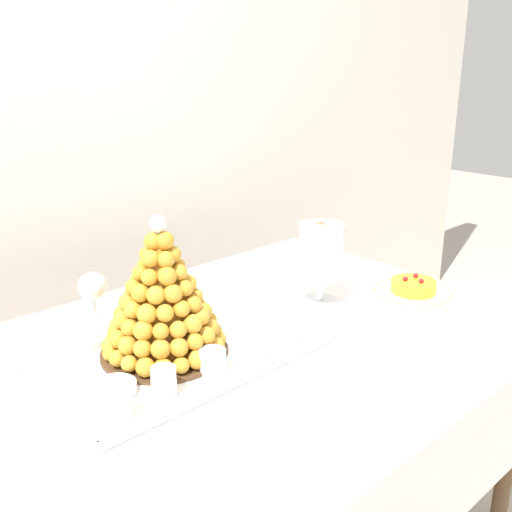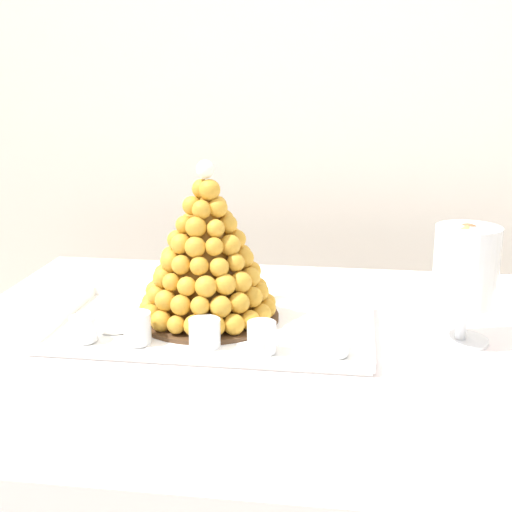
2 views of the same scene
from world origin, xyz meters
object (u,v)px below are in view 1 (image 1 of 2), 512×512
dessert_cup_mid_right (253,347)px  serving_tray (184,358)px  macaron_goblet (321,252)px  fruit_tart_plate (413,289)px  creme_brulee_ramekin (114,386)px  croquembouche (162,301)px  dessert_cup_centre (213,362)px  wine_glass (93,289)px  dessert_cup_mid_left (164,383)px  dessert_cup_left (118,405)px  dessert_cup_right (289,330)px

dessert_cup_mid_right → serving_tray: bearing=136.2°
serving_tray → macaron_goblet: macaron_goblet is taller
fruit_tart_plate → creme_brulee_ramekin: bearing=173.1°
serving_tray → croquembouche: 0.13m
serving_tray → fruit_tart_plate: size_ratio=2.74×
croquembouche → dessert_cup_centre: 0.17m
dessert_cup_centre → wine_glass: size_ratio=0.35×
dessert_cup_mid_right → dessert_cup_mid_left: bearing=178.1°
fruit_tart_plate → wine_glass: size_ratio=1.37×
wine_glass → dessert_cup_mid_right: bearing=-60.8°
creme_brulee_ramekin → serving_tray: bearing=5.8°
dessert_cup_mid_right → macaron_goblet: bearing=18.2°
dessert_cup_left → wine_glass: bearing=67.2°
dessert_cup_left → serving_tray: bearing=23.9°
serving_tray → croquembouche: size_ratio=1.93×
dessert_cup_left → fruit_tart_plate: (0.91, -0.03, -0.01)m
dessert_cup_centre → wine_glass: 0.35m
dessert_cup_mid_right → macaron_goblet: macaron_goblet is taller
wine_glass → fruit_tart_plate: bearing=-24.8°
croquembouche → wine_glass: size_ratio=1.94×
serving_tray → croquembouche: bearing=112.6°
dessert_cup_centre → wine_glass: bearing=104.5°
macaron_goblet → wine_glass: bearing=157.8°
dessert_cup_right → creme_brulee_ramekin: 0.42m
wine_glass → dessert_cup_centre: bearing=-75.5°
creme_brulee_ramekin → wine_glass: (0.10, 0.25, 0.10)m
serving_tray → creme_brulee_ramekin: creme_brulee_ramekin is taller
dessert_cup_mid_left → dessert_cup_mid_right: size_ratio=1.05×
dessert_cup_right → fruit_tart_plate: bearing=-3.9°
dessert_cup_centre → fruit_tart_plate: size_ratio=0.26×
serving_tray → dessert_cup_centre: size_ratio=10.71×
dessert_cup_mid_left → dessert_cup_centre: 0.12m
creme_brulee_ramekin → wine_glass: size_ratio=0.52×
fruit_tart_plate → dessert_cup_left: bearing=178.2°
dessert_cup_right → dessert_cup_mid_right: bearing=-175.6°
dessert_cup_mid_right → creme_brulee_ramekin: dessert_cup_mid_right is taller
serving_tray → dessert_cup_mid_left: bearing=-141.3°
croquembouche → dessert_cup_right: 0.30m
dessert_cup_mid_right → creme_brulee_ramekin: bearing=163.9°
croquembouche → dessert_cup_centre: (0.02, -0.14, -0.10)m
dessert_cup_left → dessert_cup_centre: 0.22m
dessert_cup_mid_left → serving_tray: bearing=38.7°
creme_brulee_ramekin → fruit_tart_plate: (0.87, -0.11, -0.01)m
dessert_cup_mid_left → dessert_cup_centre: size_ratio=1.01×
dessert_cup_left → dessert_cup_mid_right: 0.32m
dessert_cup_left → dessert_cup_right: dessert_cup_right is taller
croquembouche → macaron_goblet: bearing=-3.8°
croquembouche → dessert_cup_left: (-0.20, -0.14, -0.10)m
serving_tray → dessert_cup_right: (0.23, -0.09, 0.03)m
croquembouche → wine_glass: 0.20m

